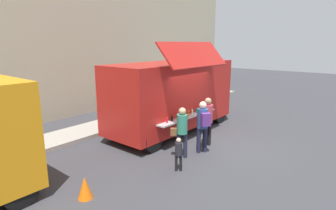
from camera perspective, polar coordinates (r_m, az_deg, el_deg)
name	(u,v)px	position (r m, az deg, el deg)	size (l,w,h in m)	color
ground_plane	(212,143)	(10.42, 9.04, -7.83)	(60.00, 60.00, 0.00)	#38383D
curb_strip	(52,141)	(11.18, -23.01, -6.88)	(28.00, 1.60, 0.15)	#9E998E
building_behind	(18,23)	(14.57, -28.74, 14.76)	(32.00, 2.40, 9.06)	#B2A68B
food_truck_main	(173,94)	(11.37, 1.01, 2.31)	(6.01, 3.05, 3.68)	#B31E18
traffic_cone_orange	(85,188)	(7.09, -16.87, -16.10)	(0.36, 0.36, 0.55)	orange
trash_bin	(185,98)	(16.27, 3.47, 1.38)	(0.60, 0.60, 0.87)	#2E6539
customer_front_ordering	(207,118)	(9.82, 8.15, -2.65)	(0.58, 0.36, 1.77)	black
customer_mid_with_backpack	(203,122)	(9.17, 7.26, -3.52)	(0.52, 0.57, 1.77)	#1E213B
customer_rear_waiting	(182,128)	(8.75, 2.85, -4.87)	(0.45, 0.51, 1.67)	#1F2337
child_near_queue	(179,151)	(7.97, 2.22, -9.61)	(0.21, 0.21, 1.01)	black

